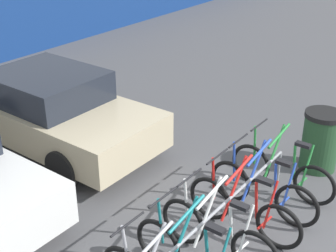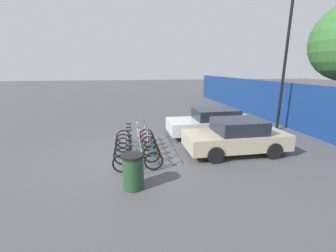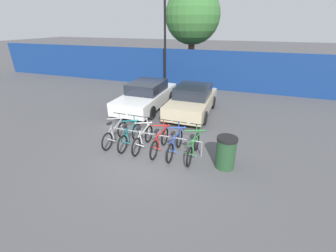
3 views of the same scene
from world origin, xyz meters
The scene contains 14 objects.
ground_plane centered at (0.00, 0.00, 0.00)m, with size 120.00×120.00×0.00m, color #4C4C4F.
hoarding_wall centered at (0.00, 9.50, 1.28)m, with size 36.00×0.16×2.57m, color navy.
bike_rack centered at (-0.13, 0.68, 0.48)m, with size 3.55×0.04×0.57m.
bicycle_silver centered at (-1.63, 0.53, 0.38)m, with size 0.68×1.71×1.05m.
bicycle_teal centered at (-1.02, 0.53, 0.38)m, with size 0.68×1.71×1.05m.
bicycle_white centered at (-0.49, 0.53, 0.38)m, with size 0.68×1.71×1.05m.
bicycle_red centered at (0.16, 0.53, 0.38)m, with size 0.68×1.71×1.05m.
bicycle_blue centered at (0.73, 0.53, 0.38)m, with size 0.68×1.71×1.05m.
bicycle_green centered at (1.37, 0.53, 0.38)m, with size 0.68×1.71×1.05m.
car_white centered at (-2.15, 4.53, 0.69)m, with size 1.91×4.58×1.40m.
car_beige centered at (0.32, 4.53, 0.69)m, with size 1.91×4.07×1.40m.
lamp_post centered at (-2.57, 8.50, 3.92)m, with size 0.24×0.44×7.12m.
trash_bin centered at (2.44, 0.34, 0.52)m, with size 0.63×0.63×1.03m.
tree_behind_hoarding centered at (-1.51, 11.30, 4.62)m, with size 3.90×3.90×6.60m.
Camera 3 is at (2.75, -5.88, 4.14)m, focal length 24.00 mm.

